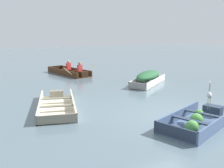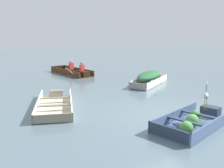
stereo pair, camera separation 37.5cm
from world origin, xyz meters
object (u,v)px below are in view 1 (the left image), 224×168
dinghy_slate_blue_foreground (198,121)px  skiff_white_mid_moored (148,77)px  heron_on_dinghy (210,94)px  skiff_cream_near_moored (57,104)px  rowboat_dark_varnish_with_crew (71,72)px

dinghy_slate_blue_foreground → skiff_white_mid_moored: size_ratio=0.96×
skiff_white_mid_moored → dinghy_slate_blue_foreground: bearing=-112.8°
heron_on_dinghy → skiff_cream_near_moored: bearing=133.7°
rowboat_dark_varnish_with_crew → heron_on_dinghy: heron_on_dinghy is taller
dinghy_slate_blue_foreground → rowboat_dark_varnish_with_crew: bearing=91.4°
dinghy_slate_blue_foreground → skiff_cream_near_moored: dinghy_slate_blue_foreground is taller
skiff_cream_near_moored → heron_on_dinghy: size_ratio=4.36×
skiff_cream_near_moored → rowboat_dark_varnish_with_crew: (2.89, 6.64, 0.09)m
skiff_cream_near_moored → skiff_white_mid_moored: skiff_white_mid_moored is taller
dinghy_slate_blue_foreground → skiff_white_mid_moored: skiff_white_mid_moored is taller
dinghy_slate_blue_foreground → skiff_white_mid_moored: (2.35, 5.58, 0.25)m
skiff_cream_near_moored → rowboat_dark_varnish_with_crew: bearing=66.5°
skiff_white_mid_moored → rowboat_dark_varnish_with_crew: 5.57m
skiff_white_mid_moored → rowboat_dark_varnish_with_crew: size_ratio=0.81×
rowboat_dark_varnish_with_crew → heron_on_dinghy: bearing=-86.0°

